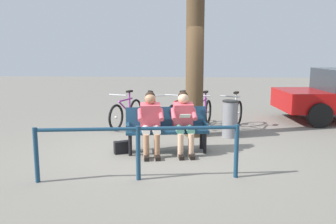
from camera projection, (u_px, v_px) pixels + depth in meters
The scene contains 13 objects.
ground_plane at pixel (160, 152), 7.09m from camera, with size 40.00×40.00×0.00m, color slate.
bench at pixel (167, 126), 7.09m from camera, with size 1.66×0.74×0.87m.
person_reading at pixel (184, 119), 6.93m from camera, with size 0.53×0.81×1.20m.
person_companion at pixel (151, 120), 6.87m from camera, with size 0.53×0.81×1.20m.
handbag at pixel (122, 147), 6.99m from camera, with size 0.30×0.14×0.24m, color black.
tree_trunk at pixel (195, 66), 8.16m from camera, with size 0.41×0.41×3.25m, color #4C3823.
litter_bin at pixel (230, 119), 8.24m from camera, with size 0.37×0.37×0.86m.
bicycle_silver at pixel (234, 115), 9.13m from camera, with size 0.70×1.59×0.94m.
bicycle_blue at pixel (204, 114), 9.27m from camera, with size 0.58×1.64×0.94m.
bicycle_black at pixel (180, 113), 9.37m from camera, with size 0.71×1.59×0.94m.
bicycle_purple at pixel (152, 114), 9.31m from camera, with size 0.67×1.61×0.94m.
bicycle_orange at pixel (126, 113), 9.41m from camera, with size 0.68×1.60×0.94m.
railing_fence at pixel (138, 143), 5.48m from camera, with size 3.10×0.49×0.85m.
Camera 1 is at (-0.61, 6.83, 1.99)m, focal length 38.45 mm.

